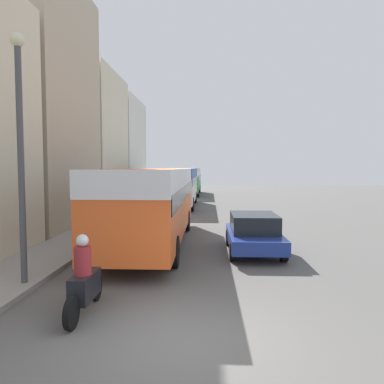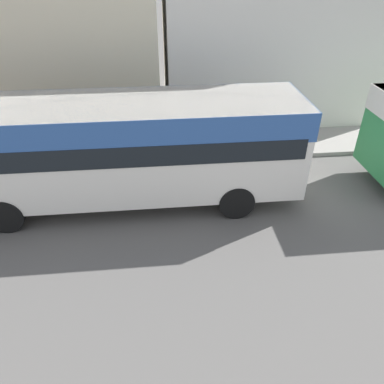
# 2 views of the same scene
# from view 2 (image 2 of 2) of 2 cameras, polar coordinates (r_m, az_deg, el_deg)

# --- Properties ---
(bus_following) EXTENTS (2.56, 10.04, 3.05)m
(bus_following) POSITION_cam_2_polar(r_m,az_deg,el_deg) (10.52, -10.87, 7.76)
(bus_following) COLOR silver
(bus_following) RESTS_ON ground_plane
(pedestrian_near_curb) EXTENTS (0.43, 0.43, 1.76)m
(pedestrian_near_curb) POSITION_cam_2_polar(r_m,az_deg,el_deg) (15.03, -21.24, 10.13)
(pedestrian_near_curb) COLOR #232838
(pedestrian_near_curb) RESTS_ON sidewalk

